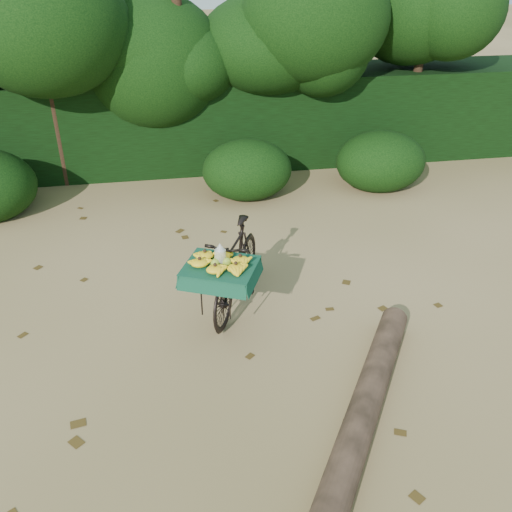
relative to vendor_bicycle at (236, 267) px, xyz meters
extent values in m
plane|color=tan|center=(-0.80, -0.90, -0.55)|extent=(80.00, 80.00, 0.00)
imported|color=black|center=(0.01, 0.02, -0.02)|extent=(1.20, 1.83, 1.07)
cube|color=black|center=(-0.24, -0.52, 0.33)|extent=(0.55, 0.59, 0.03)
cube|color=#144E37|center=(-0.24, -0.52, 0.34)|extent=(0.97, 0.91, 0.01)
ellipsoid|color=olive|center=(-0.17, -0.55, 0.40)|extent=(0.10, 0.08, 0.11)
ellipsoid|color=olive|center=(-0.25, -0.46, 0.40)|extent=(0.10, 0.08, 0.11)
ellipsoid|color=olive|center=(-0.30, -0.56, 0.40)|extent=(0.10, 0.08, 0.11)
cylinder|color=#EAE5C6|center=(-0.23, -0.51, 0.45)|extent=(0.12, 0.12, 0.16)
cylinder|color=brown|center=(0.66, -2.52, -0.41)|extent=(2.46, 3.57, 0.29)
cube|color=black|center=(-0.80, 5.40, 0.35)|extent=(26.00, 1.80, 1.80)
camera|label=1|loc=(-0.75, -5.62, 3.36)|focal=38.00mm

